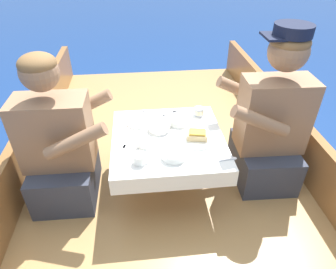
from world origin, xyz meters
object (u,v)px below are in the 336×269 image
at_px(person_starboard, 270,125).
at_px(coffee_cup_port, 140,158).
at_px(coffee_cup_starboard, 144,143).
at_px(sandwich, 197,135).
at_px(person_port, 60,147).
at_px(tin_can, 199,111).

bearing_deg(person_starboard, coffee_cup_port, 17.88).
distance_m(coffee_cup_port, coffee_cup_starboard, 0.14).
distance_m(person_starboard, coffee_cup_starboard, 0.79).
distance_m(sandwich, coffee_cup_starboard, 0.32).
xyz_separation_m(person_port, person_starboard, (1.26, 0.03, 0.05)).
bearing_deg(person_starboard, sandwich, 8.58).
height_order(person_port, person_starboard, person_starboard).
xyz_separation_m(sandwich, coffee_cup_starboard, (-0.32, -0.04, -0.00)).
height_order(person_starboard, tin_can, person_starboard).
bearing_deg(tin_can, coffee_cup_starboard, -140.43).
xyz_separation_m(person_port, coffee_cup_starboard, (0.49, -0.07, 0.05)).
relative_size(sandwich, coffee_cup_starboard, 1.35).
bearing_deg(coffee_cup_starboard, person_starboard, 6.76).
bearing_deg(person_port, coffee_cup_port, -23.21).
relative_size(person_starboard, sandwich, 7.96).
relative_size(person_port, tin_can, 13.84).
relative_size(person_port, person_starboard, 0.91).
bearing_deg(tin_can, person_port, -164.17).
distance_m(person_port, tin_can, 0.90).
bearing_deg(sandwich, coffee_cup_port, -152.56).
relative_size(sandwich, tin_can, 1.91).
relative_size(sandwich, coffee_cup_port, 1.26).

